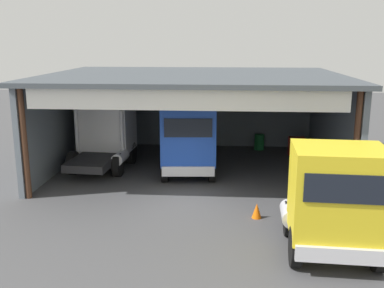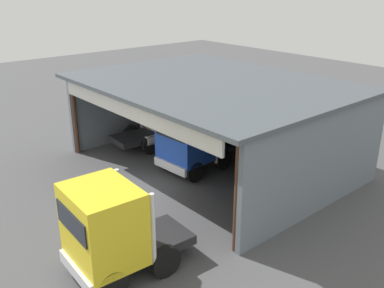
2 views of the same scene
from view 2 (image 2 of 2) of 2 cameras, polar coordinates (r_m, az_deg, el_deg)
ground_plane at (r=21.21m, az=-7.35°, el=-6.30°), size 80.00×80.00×0.00m
workshop_shed at (r=23.45m, az=4.41°, el=5.38°), size 14.12×10.76×4.79m
truck_white_yard_outside at (r=26.59m, az=-4.01°, el=3.79°), size 2.82×4.85×3.50m
truck_blue_left_bay at (r=22.50m, az=-0.39°, el=0.65°), size 2.84×4.77×3.55m
truck_yellow_center_left_bay at (r=14.94m, az=-10.77°, el=-11.17°), size 2.81×4.47×3.45m
oil_drum at (r=24.70m, az=15.62°, el=-1.70°), size 0.58×0.58×0.91m
tool_cart at (r=22.88m, az=18.28°, el=-3.74°), size 0.90×0.60×1.00m
traffic_cone at (r=18.45m, az=-6.00°, el=-9.72°), size 0.36×0.36×0.56m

